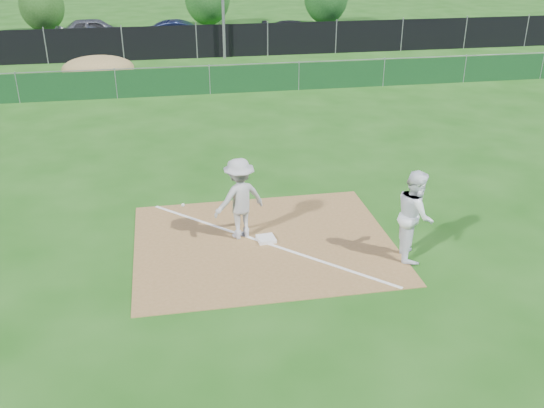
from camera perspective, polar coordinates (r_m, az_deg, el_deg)
The scene contains 14 objects.
ground at distance 22.54m, azimuth -4.68°, elevation 7.14°, with size 90.00×90.00×0.00m, color #184D10.
infield_dirt at distance 14.28m, azimuth -0.79°, elevation -3.67°, with size 6.00×5.00×0.02m, color brown.
foul_line at distance 14.28m, azimuth -0.79°, elevation -3.61°, with size 0.08×7.00×0.01m, color white.
green_fence at distance 27.18m, azimuth -5.89°, elevation 11.49°, with size 44.00×0.05×1.20m, color #0E3617.
dirt_mound at distance 30.66m, azimuth -16.04°, elevation 12.18°, with size 3.38×2.60×1.17m, color olive.
black_fence at distance 34.94m, azimuth -7.11°, elevation 14.92°, with size 46.00×0.04×1.80m, color black.
parking_lot at distance 40.02m, azimuth -7.56°, elevation 14.84°, with size 46.00×9.00×0.01m, color black.
first_base at distance 14.34m, azimuth -0.56°, elevation -3.30°, with size 0.41×0.41×0.09m, color white.
play_at_first at distance 14.15m, azimuth -3.08°, elevation 0.51°, with size 2.08×1.14×1.97m.
runner at distance 13.65m, azimuth 13.30°, elevation -1.00°, with size 1.00×0.78×2.06m, color white.
car_left at distance 40.34m, azimuth -16.27°, elevation 15.35°, with size 1.91×4.74×1.61m, color #95989C.
car_mid at distance 38.90m, azimuth -8.52°, elevation 15.61°, with size 1.56×4.47×1.47m, color #111833.
car_right at distance 39.81m, azimuth 2.36°, elevation 15.92°, with size 1.79×4.40×1.28m, color black.
tree_left at distance 45.72m, azimuth -20.85°, elevation 17.04°, with size 2.95×2.95×3.50m.
Camera 1 is at (-2.08, -11.37, 6.83)m, focal length 40.00 mm.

